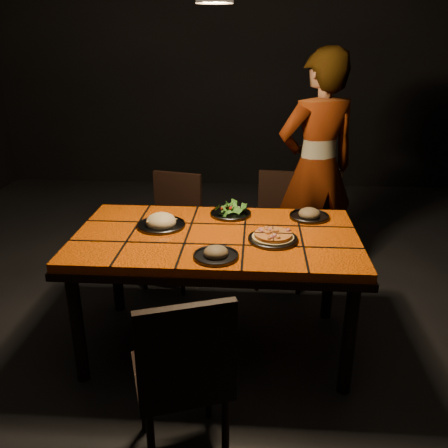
# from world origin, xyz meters

# --- Properties ---
(room_shell) EXTENTS (6.04, 7.04, 3.08)m
(room_shell) POSITION_xyz_m (0.00, 0.00, 1.50)
(room_shell) COLOR black
(room_shell) RESTS_ON ground
(dining_table) EXTENTS (1.62, 0.92, 0.75)m
(dining_table) POSITION_xyz_m (0.00, 0.00, 0.67)
(dining_table) COLOR #FF5C08
(dining_table) RESTS_ON ground
(chair_near) EXTENTS (0.50, 0.50, 0.87)m
(chair_near) POSITION_xyz_m (-0.06, -0.89, 0.50)
(chair_near) COLOR black
(chair_near) RESTS_ON ground
(chair_far_left) EXTENTS (0.46, 0.46, 0.84)m
(chair_far_left) POSITION_xyz_m (-0.40, 0.85, 0.48)
(chair_far_left) COLOR black
(chair_far_left) RESTS_ON ground
(chair_far_right) EXTENTS (0.42, 0.42, 0.85)m
(chair_far_right) POSITION_xyz_m (0.42, 0.92, 0.49)
(chair_far_right) COLOR black
(chair_far_right) RESTS_ON ground
(diner) EXTENTS (0.75, 0.63, 1.74)m
(diner) POSITION_xyz_m (0.67, 1.02, 0.87)
(diner) COLOR brown
(diner) RESTS_ON ground
(plate_pizza) EXTENTS (0.28, 0.28, 0.04)m
(plate_pizza) POSITION_xyz_m (0.32, -0.08, 0.77)
(plate_pizza) COLOR #333338
(plate_pizza) RESTS_ON dining_table
(plate_pasta) EXTENTS (0.29, 0.29, 0.09)m
(plate_pasta) POSITION_xyz_m (-0.33, 0.09, 0.77)
(plate_pasta) COLOR #333338
(plate_pasta) RESTS_ON dining_table
(plate_salad) EXTENTS (0.26, 0.26, 0.07)m
(plate_salad) POSITION_xyz_m (0.07, 0.31, 0.78)
(plate_salad) COLOR #333338
(plate_salad) RESTS_ON dining_table
(plate_mushroom_a) EXTENTS (0.23, 0.23, 0.08)m
(plate_mushroom_a) POSITION_xyz_m (0.03, -0.31, 0.77)
(plate_mushroom_a) COLOR #333338
(plate_mushroom_a) RESTS_ON dining_table
(plate_mushroom_b) EXTENTS (0.25, 0.25, 0.08)m
(plate_mushroom_b) POSITION_xyz_m (0.55, 0.30, 0.77)
(plate_mushroom_b) COLOR #333338
(plate_mushroom_b) RESTS_ON dining_table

